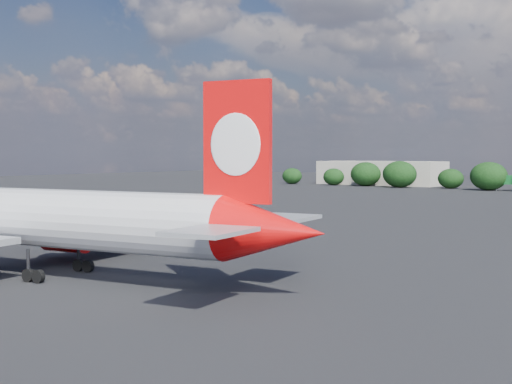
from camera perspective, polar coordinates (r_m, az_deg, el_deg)
The scene contains 4 objects.
ground at distance 99.80m, azimuth 9.17°, elevation -3.09°, with size 500.00×500.00×0.00m, color black.
qantas_airliner at distance 64.42m, azimuth -16.07°, elevation -2.18°, with size 49.35×47.09×16.12m.
terminal_building at distance 246.43m, azimuth 9.98°, elevation 1.51°, with size 42.00×16.00×8.00m.
highway_sign at distance 213.89m, azimuth 19.33°, elevation 0.91°, with size 6.00×0.30×4.50m.
Camera 1 is at (45.83, -28.00, 10.72)m, focal length 50.00 mm.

